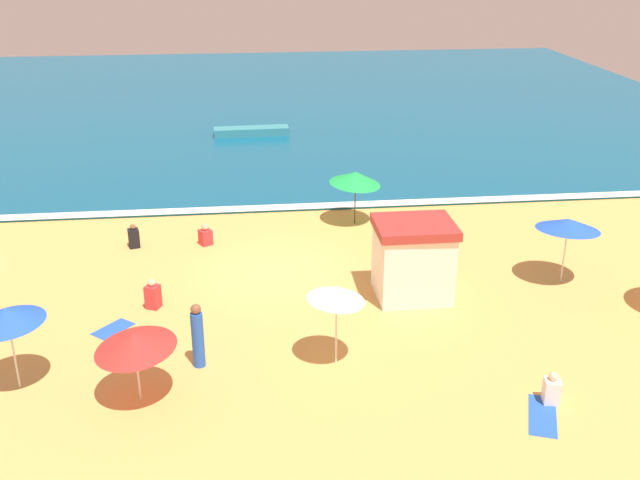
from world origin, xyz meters
TOP-DOWN VIEW (x-y plane):
  - ground_plane at (0.00, 0.00)m, footprint 60.00×60.00m
  - ocean_water at (0.00, 28.00)m, footprint 60.00×44.00m
  - wave_breaker_foam at (0.00, 6.30)m, footprint 57.00×0.70m
  - lifeguard_cabana at (4.24, -2.17)m, footprint 2.46×2.10m
  - beach_umbrella_1 at (-3.79, -7.06)m, footprint 2.79×2.78m
  - beach_umbrella_2 at (3.42, 4.38)m, footprint 2.83×2.81m
  - beach_umbrella_4 at (1.30, -5.91)m, footprint 1.74×1.71m
  - beach_umbrella_6 at (9.47, -1.69)m, footprint 2.85×2.86m
  - beach_umbrella_7 at (-6.94, -6.15)m, footprint 2.37×2.36m
  - beachgoer_0 at (-2.47, 2.82)m, footprint 0.57×0.57m
  - beachgoer_1 at (4.72, 0.47)m, footprint 0.55×0.55m
  - beachgoer_2 at (6.36, -8.32)m, footprint 0.45×0.45m
  - beachgoer_3 at (-5.09, 2.86)m, footprint 0.46×0.46m
  - beachgoer_5 at (-2.38, -5.63)m, footprint 0.37×0.37m
  - beachgoer_6 at (-3.93, -2.09)m, footprint 0.52×0.52m
  - beach_towel_0 at (5.96, -8.84)m, footprint 1.22×1.83m
  - beach_towel_1 at (-5.00, -3.35)m, footprint 1.26×1.32m
  - small_boat_0 at (-0.35, 18.49)m, footprint 4.27×1.19m

SIDE VIEW (x-z plane):
  - ground_plane at x=0.00m, z-range 0.00..0.00m
  - beach_towel_0 at x=5.96m, z-range 0.00..0.01m
  - beach_towel_1 at x=-5.00m, z-range 0.00..0.01m
  - ocean_water at x=0.00m, z-range 0.00..0.10m
  - wave_breaker_foam at x=0.00m, z-range 0.10..0.11m
  - small_boat_0 at x=-0.35m, z-range 0.10..0.55m
  - beachgoer_0 at x=-2.47m, z-range -0.06..0.76m
  - beachgoer_2 at x=6.36m, z-range -0.06..0.81m
  - beachgoer_3 at x=-5.09m, z-range -0.06..0.85m
  - beachgoer_6 at x=-3.93m, z-range -0.06..0.91m
  - beachgoer_1 at x=4.72m, z-range -0.07..1.76m
  - beachgoer_5 at x=-2.38m, z-range -0.03..1.82m
  - lifeguard_cabana at x=4.24m, z-range 0.02..2.54m
  - beach_umbrella_1 at x=-3.79m, z-range 0.68..2.67m
  - beach_umbrella_2 at x=3.42m, z-range 0.78..3.03m
  - beach_umbrella_6 at x=9.47m, z-range 0.89..3.20m
  - beach_umbrella_7 at x=-6.94m, z-range 0.89..3.26m
  - beach_umbrella_4 at x=1.30m, z-range 0.92..3.25m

